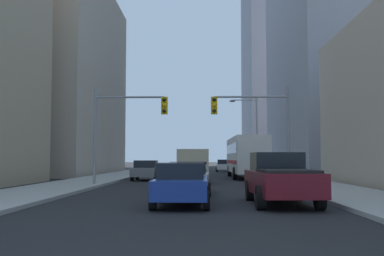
# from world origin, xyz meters

# --- Properties ---
(sidewalk_left) EXTENTS (4.00, 160.00, 0.15)m
(sidewalk_left) POSITION_xyz_m (-7.25, 50.00, 0.07)
(sidewalk_left) COLOR #9E9E99
(sidewalk_left) RESTS_ON ground
(sidewalk_right) EXTENTS (4.00, 160.00, 0.15)m
(sidewalk_right) POSITION_xyz_m (7.25, 50.00, 0.07)
(sidewalk_right) COLOR #9E9E99
(sidewalk_right) RESTS_ON ground
(city_bus) EXTENTS (2.67, 11.53, 3.40)m
(city_bus) POSITION_xyz_m (4.40, 35.30, 1.93)
(city_bus) COLOR silver
(city_bus) RESTS_ON ground
(pickup_truck_maroon) EXTENTS (2.20, 5.46, 1.90)m
(pickup_truck_maroon) POSITION_xyz_m (3.49, 12.60, 0.93)
(pickup_truck_maroon) COLOR maroon
(pickup_truck_maroon) RESTS_ON ground
(cargo_van_beige) EXTENTS (2.16, 5.26, 2.26)m
(cargo_van_beige) POSITION_xyz_m (0.02, 27.27, 1.29)
(cargo_van_beige) COLOR #C6B793
(cargo_van_beige) RESTS_ON ground
(sedan_blue) EXTENTS (1.95, 4.22, 1.52)m
(sedan_blue) POSITION_xyz_m (-0.09, 11.88, 0.77)
(sedan_blue) COLOR navy
(sedan_blue) RESTS_ON ground
(sedan_silver) EXTENTS (1.95, 4.26, 1.52)m
(sedan_silver) POSITION_xyz_m (0.04, 17.12, 0.77)
(sedan_silver) COLOR #B7BABF
(sedan_silver) RESTS_ON ground
(sedan_grey) EXTENTS (1.95, 4.25, 1.52)m
(sedan_grey) POSITION_xyz_m (-3.60, 31.23, 0.77)
(sedan_grey) COLOR slate
(sedan_grey) RESTS_ON ground
(sedan_green) EXTENTS (1.95, 4.22, 1.52)m
(sedan_green) POSITION_xyz_m (0.00, 44.89, 0.77)
(sedan_green) COLOR #195938
(sedan_green) RESTS_ON ground
(sedan_white) EXTENTS (1.95, 4.22, 1.52)m
(sedan_white) POSITION_xyz_m (3.42, 54.35, 0.77)
(sedan_white) COLOR white
(sedan_white) RESTS_ON ground
(traffic_signal_near_left) EXTENTS (4.50, 0.44, 6.00)m
(traffic_signal_near_left) POSITION_xyz_m (-3.91, 23.73, 4.08)
(traffic_signal_near_left) COLOR gray
(traffic_signal_near_left) RESTS_ON ground
(traffic_signal_near_right) EXTENTS (4.73, 0.44, 6.00)m
(traffic_signal_near_right) POSITION_xyz_m (3.80, 23.73, 4.09)
(traffic_signal_near_right) COLOR gray
(traffic_signal_near_right) RESTS_ON ground
(street_lamp_right) EXTENTS (2.69, 0.32, 7.50)m
(street_lamp_right) POSITION_xyz_m (5.51, 40.60, 4.57)
(street_lamp_right) COLOR gray
(street_lamp_right) RESTS_ON ground
(building_left_mid_office) EXTENTS (22.94, 25.14, 20.84)m
(building_left_mid_office) POSITION_xyz_m (-21.22, 46.68, 10.42)
(building_left_mid_office) COLOR #B7A893
(building_left_mid_office) RESTS_ON ground
(building_right_mid_block) EXTENTS (19.93, 27.38, 35.65)m
(building_right_mid_block) POSITION_xyz_m (20.39, 51.94, 17.82)
(building_right_mid_block) COLOR #93939E
(building_right_mid_block) RESTS_ON ground
(building_right_far_highrise) EXTENTS (16.97, 22.12, 68.68)m
(building_right_far_highrise) POSITION_xyz_m (18.33, 91.66, 34.34)
(building_right_far_highrise) COLOR #93939E
(building_right_far_highrise) RESTS_ON ground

